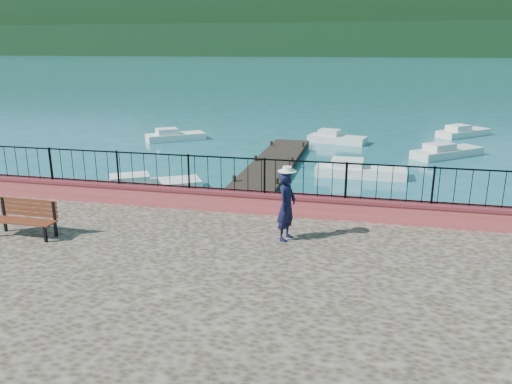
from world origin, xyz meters
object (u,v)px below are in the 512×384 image
at_px(boat_1, 361,168).
at_px(boat_3, 176,134).
at_px(boat_4, 337,136).
at_px(boat_0, 147,183).
at_px(boat_5, 464,130).
at_px(boat_2, 448,149).
at_px(person, 287,206).
at_px(park_bench, 25,225).

relative_size(boat_1, boat_3, 1.11).
bearing_deg(boat_1, boat_4, 101.83).
xyz_separation_m(boat_0, boat_4, (6.76, 12.59, 0.00)).
bearing_deg(boat_5, boat_4, 165.04).
bearing_deg(boat_3, boat_2, -40.61).
distance_m(boat_0, boat_4, 14.29).
xyz_separation_m(boat_2, boat_3, (-15.96, 1.37, 0.00)).
xyz_separation_m(person, boat_5, (7.90, 23.56, -1.64)).
bearing_deg(boat_2, boat_3, 134.02).
bearing_deg(boat_0, boat_2, 6.73).
height_order(park_bench, boat_0, park_bench).
xyz_separation_m(person, boat_0, (-6.80, 6.77, -1.64)).
height_order(boat_3, boat_4, same).
bearing_deg(boat_1, boat_3, 150.64).
distance_m(boat_4, boat_5, 8.98).
bearing_deg(boat_3, boat_0, -109.83).
bearing_deg(boat_4, park_bench, -93.44).
relative_size(park_bench, person, 0.96).
bearing_deg(boat_2, boat_5, 33.42).
height_order(person, boat_3, person).
bearing_deg(boat_0, boat_3, 75.01).
distance_m(park_bench, person, 6.39).
bearing_deg(boat_2, person, -150.84).
xyz_separation_m(boat_1, boat_2, (4.42, 5.29, 0.00)).
bearing_deg(person, boat_4, 15.42).
bearing_deg(boat_1, park_bench, -121.26).
bearing_deg(boat_3, boat_4, -27.80).
bearing_deg(boat_0, park_bench, -116.92).
relative_size(boat_0, boat_2, 1.03).
distance_m(boat_0, boat_1, 9.51).
distance_m(person, boat_3, 20.64).
relative_size(boat_3, boat_4, 1.04).
xyz_separation_m(boat_3, boat_4, (9.95, 1.38, 0.00)).
xyz_separation_m(boat_1, boat_4, (-1.59, 8.04, 0.00)).
bearing_deg(boat_4, person, -76.52).
bearing_deg(boat_4, boat_3, -158.75).
relative_size(boat_0, boat_3, 1.20).
height_order(boat_1, boat_3, same).
height_order(person, boat_0, person).
height_order(boat_0, boat_5, same).
bearing_deg(boat_1, person, -97.15).
height_order(boat_0, boat_3, same).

